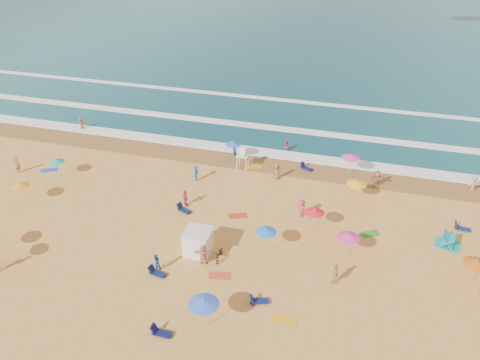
# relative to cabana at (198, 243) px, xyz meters

# --- Properties ---
(ground) EXTENTS (220.00, 220.00, 0.00)m
(ground) POSITION_rel_cabana_xyz_m (-0.63, 3.74, -1.00)
(ground) COLOR gold
(ground) RESTS_ON ground
(ocean) EXTENTS (220.00, 140.00, 0.18)m
(ocean) POSITION_rel_cabana_xyz_m (-0.63, 87.74, -1.00)
(ocean) COLOR #0C4756
(ocean) RESTS_ON ground
(wet_sand) EXTENTS (220.00, 220.00, 0.00)m
(wet_sand) POSITION_rel_cabana_xyz_m (-0.63, 16.24, -0.99)
(wet_sand) COLOR olive
(wet_sand) RESTS_ON ground
(surf_foam) EXTENTS (200.00, 18.70, 0.05)m
(surf_foam) POSITION_rel_cabana_xyz_m (-0.63, 25.06, -0.90)
(surf_foam) COLOR white
(surf_foam) RESTS_ON ground
(cabana) EXTENTS (2.00, 2.00, 2.00)m
(cabana) POSITION_rel_cabana_xyz_m (0.00, 0.00, 0.00)
(cabana) COLOR white
(cabana) RESTS_ON ground
(cabana_roof) EXTENTS (2.20, 2.20, 0.12)m
(cabana_roof) POSITION_rel_cabana_xyz_m (0.00, 0.00, 1.06)
(cabana_roof) COLOR silver
(cabana_roof) RESTS_ON cabana
(bicycle) EXTENTS (0.72, 1.82, 0.94)m
(bicycle) POSITION_rel_cabana_xyz_m (1.90, -0.30, -0.53)
(bicycle) COLOR black
(bicycle) RESTS_ON ground
(lifeguard_stand) EXTENTS (1.20, 1.20, 2.10)m
(lifeguard_stand) POSITION_rel_cabana_xyz_m (-0.39, 14.72, 0.05)
(lifeguard_stand) COLOR white
(lifeguard_stand) RESTS_ON ground
(beach_umbrellas) EXTENTS (55.31, 28.72, 0.82)m
(beach_umbrellas) POSITION_rel_cabana_xyz_m (1.51, 3.09, 1.11)
(beach_umbrellas) COLOR #15AE83
(beach_umbrellas) RESTS_ON ground
(loungers) EXTENTS (55.06, 25.77, 0.34)m
(loungers) POSITION_rel_cabana_xyz_m (4.46, 1.08, -0.83)
(loungers) COLOR #0E1A47
(loungers) RESTS_ON ground
(towels) EXTENTS (49.31, 26.65, 0.03)m
(towels) POSITION_rel_cabana_xyz_m (1.39, 0.91, -0.98)
(towels) COLOR #BF173B
(towels) RESTS_ON ground
(popup_tents) EXTENTS (5.05, 7.58, 1.20)m
(popup_tents) POSITION_rel_cabana_xyz_m (21.13, 3.87, -0.40)
(popup_tents) COLOR #FA377F
(popup_tents) RESTS_ON ground
(beachgoers) EXTENTS (51.06, 27.35, 2.14)m
(beachgoers) POSITION_rel_cabana_xyz_m (-0.32, 7.84, -0.16)
(beachgoers) COLOR #C2304B
(beachgoers) RESTS_ON ground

